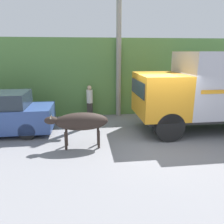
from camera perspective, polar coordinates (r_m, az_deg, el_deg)
name	(u,v)px	position (r m, az deg, el deg)	size (l,w,h in m)	color
ground_plane	(161,142)	(8.60, 12.67, -7.57)	(60.00, 60.00, 0.00)	gray
hillside_embankment	(127,72)	(14.88, 3.88, 10.37)	(32.00, 6.40, 3.99)	#568442
building_backdrop	(31,88)	(13.24, -20.50, 5.96)	(4.82, 2.70, 2.66)	#99ADB7
cargo_truck	(213,88)	(10.15, 24.96, 5.59)	(6.07, 2.45, 3.32)	#2D2D2D
brown_cow	(80,122)	(7.70, -8.24, -2.56)	(2.19, 0.63, 1.28)	#2D231E
pedestrian_on_hill	(90,100)	(11.23, -5.86, 3.16)	(0.37, 0.37, 1.68)	#38332D
utility_pole	(119,47)	(11.29, 1.78, 16.50)	(0.90, 0.25, 6.82)	gray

